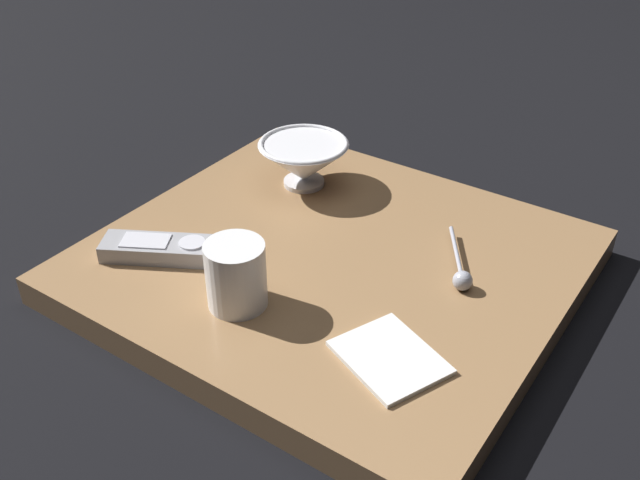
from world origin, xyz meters
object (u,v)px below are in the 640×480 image
Objects in this scene: teaspoon at (461,275)px; folded_napkin at (390,357)px; cereal_bowl at (304,161)px; coffee_mug at (236,275)px; tv_remote_near at (161,249)px.

teaspoon is 0.18m from folded_napkin.
coffee_mug reaches higher than cereal_bowl.
folded_napkin is at bearing -0.16° from tv_remote_near.
coffee_mug is 0.22m from folded_napkin.
folded_napkin is (0.22, 0.02, -0.04)m from coffee_mug.
folded_napkin is at bearing 5.10° from coffee_mug.
folded_napkin is at bearing -41.06° from cereal_bowl.
teaspoon is (0.33, -0.10, -0.03)m from cereal_bowl.
cereal_bowl is 0.86× the size of tv_remote_near.
coffee_mug is at bearing -137.32° from teaspoon.
cereal_bowl is 0.33m from coffee_mug.
cereal_bowl is 0.44m from folded_napkin.
folded_napkin is at bearing -91.37° from teaspoon.
tv_remote_near is 1.12× the size of folded_napkin.
cereal_bowl reaches higher than tv_remote_near.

